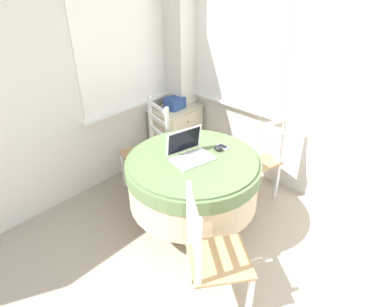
% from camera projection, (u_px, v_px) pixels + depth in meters
% --- Properties ---
extents(corner_room_shell, '(4.29, 4.79, 2.55)m').
position_uv_depth(corner_room_shell, '(202.00, 84.00, 2.85)').
color(corner_room_shell, silver).
rests_on(corner_room_shell, ground_plane).
extents(round_dining_table, '(1.14, 1.14, 0.75)m').
position_uv_depth(round_dining_table, '(193.00, 177.00, 2.92)').
color(round_dining_table, '#4C3D2D').
rests_on(round_dining_table, ground_plane).
extents(laptop, '(0.38, 0.33, 0.24)m').
position_uv_depth(laptop, '(189.00, 153.00, 2.81)').
color(laptop, white).
rests_on(laptop, round_dining_table).
extents(computer_mouse, '(0.06, 0.09, 0.04)m').
position_uv_depth(computer_mouse, '(218.00, 148.00, 2.93)').
color(computer_mouse, black).
rests_on(computer_mouse, round_dining_table).
extents(cell_phone, '(0.06, 0.12, 0.01)m').
position_uv_depth(cell_phone, '(223.00, 147.00, 2.99)').
color(cell_phone, '#B2B7BC').
rests_on(cell_phone, round_dining_table).
extents(dining_chair_near_back_window, '(0.50, 0.49, 0.97)m').
position_uv_depth(dining_chair_near_back_window, '(149.00, 151.00, 3.54)').
color(dining_chair_near_back_window, tan).
rests_on(dining_chair_near_back_window, ground_plane).
extents(dining_chair_near_right_window, '(0.50, 0.50, 0.97)m').
position_uv_depth(dining_chair_near_right_window, '(257.00, 160.00, 3.38)').
color(dining_chair_near_right_window, tan).
rests_on(dining_chair_near_right_window, ground_plane).
extents(dining_chair_camera_near, '(0.57, 0.57, 0.97)m').
position_uv_depth(dining_chair_camera_near, '(212.00, 257.00, 2.30)').
color(dining_chair_camera_near, tan).
rests_on(dining_chair_camera_near, ground_plane).
extents(corner_cabinet, '(0.59, 0.40, 0.65)m').
position_uv_depth(corner_cabinet, '(176.00, 132.00, 4.17)').
color(corner_cabinet, beige).
rests_on(corner_cabinet, ground_plane).
extents(storage_box, '(0.21, 0.17, 0.13)m').
position_uv_depth(storage_box, '(175.00, 103.00, 3.95)').
color(storage_box, '#2D4C93').
rests_on(storage_box, corner_cabinet).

